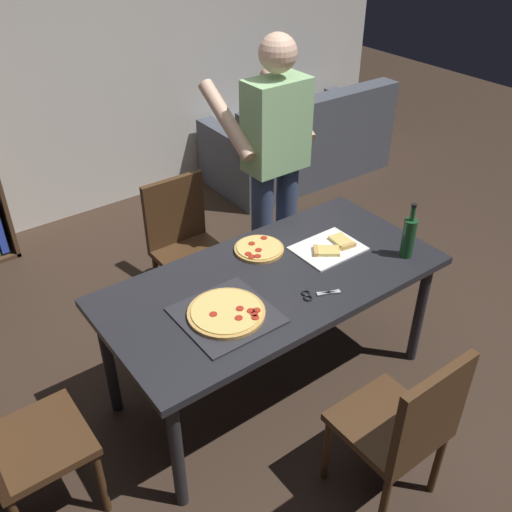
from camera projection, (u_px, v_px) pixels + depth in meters
name	position (u px, v px, depth m)	size (l,w,h in m)	color
ground_plane	(271.00, 381.00, 3.32)	(12.00, 12.00, 0.00)	#38281E
back_wall	(61.00, 43.00, 4.27)	(6.40, 0.10, 2.80)	silver
dining_table	(273.00, 289.00, 2.94)	(1.77, 0.86, 0.75)	#232328
chair_near_camera	(405.00, 424.00, 2.43)	(0.42, 0.42, 0.90)	#472D19
chair_far_side	(185.00, 239.00, 3.65)	(0.42, 0.42, 0.90)	#472D19
chair_left_end	(12.00, 440.00, 2.36)	(0.42, 0.42, 0.90)	#472D19
couch	(301.00, 146.00, 5.41)	(1.72, 0.89, 0.85)	#4C515B
person_serving_pizza	(274.00, 160.00, 3.50)	(0.55, 0.54, 1.75)	#38476B
pepperoni_pizza_on_tray	(226.00, 313.00, 2.64)	(0.42, 0.42, 0.04)	#2D2D33
pizza_slices_on_towel	(330.00, 248.00, 3.11)	(0.36, 0.28, 0.03)	white
wine_bottle	(409.00, 237.00, 3.00)	(0.07, 0.07, 0.32)	#194723
kitchen_scissors	(315.00, 294.00, 2.77)	(0.20, 0.13, 0.01)	silver
second_pizza_plain	(259.00, 249.00, 3.10)	(0.27, 0.27, 0.03)	tan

